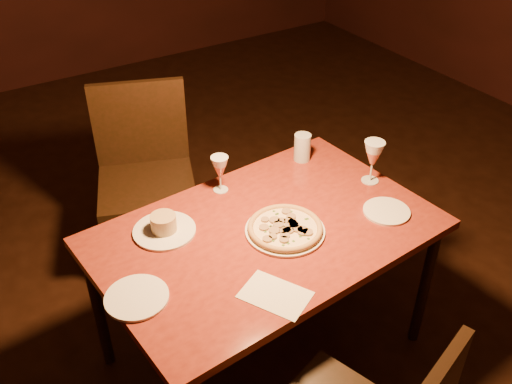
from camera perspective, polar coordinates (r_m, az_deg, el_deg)
floor at (r=2.68m, az=1.94°, el=-15.59°), size 7.00×7.00×0.00m
dining_table at (r=2.24m, az=0.99°, el=-5.00°), size 1.36×0.93×0.69m
chair_far at (r=2.88m, az=-11.01°, el=2.09°), size 0.59×0.59×0.95m
pizza_plate at (r=2.18m, az=2.93°, el=-3.65°), size 0.31×0.31×0.03m
ramekin_saucer at (r=2.20m, az=-9.19°, el=-3.45°), size 0.24×0.24×0.08m
wine_glass_far at (r=2.37m, az=-3.61°, el=1.81°), size 0.07×0.07×0.16m
wine_glass_right at (r=2.47m, az=11.56°, el=2.97°), size 0.09×0.09×0.19m
water_tumbler at (r=2.60m, az=4.65°, el=4.48°), size 0.08×0.08×0.13m
side_plate_left at (r=1.97m, az=-11.84°, el=-10.28°), size 0.21×0.21×0.01m
side_plate_near at (r=2.34m, az=12.92°, el=-1.89°), size 0.19×0.19×0.01m
menu_card at (r=1.94m, az=1.94°, el=-10.24°), size 0.24×0.27×0.00m
pendant_light at (r=1.79m, az=1.30°, el=18.41°), size 0.12×0.12×0.12m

